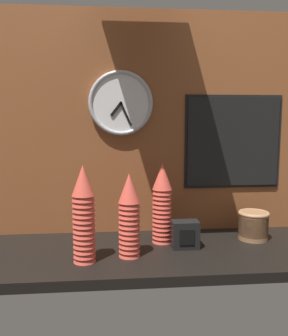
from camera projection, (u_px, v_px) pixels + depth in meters
ground_plane at (146, 253)px, 1.51m from camera, size 1.60×0.56×0.04m
wall_tiled_back at (140, 124)px, 1.70m from camera, size 1.60×0.03×1.05m
cup_stack_center_right at (162, 203)px, 1.57m from camera, size 0.09×0.09×0.36m
cup_stack_center at (129, 215)px, 1.40m from camera, size 0.09×0.09×0.34m
cup_stack_center_left at (84, 214)px, 1.35m from camera, size 0.09×0.09×0.38m
bowl_stack_far_right at (253, 225)px, 1.62m from camera, size 0.14×0.14×0.13m
wall_clock at (121, 103)px, 1.65m from camera, size 0.30×0.03×0.30m
menu_board at (233, 142)px, 1.73m from camera, size 0.48×0.01×0.45m
napkin_dispenser at (185, 234)px, 1.51m from camera, size 0.11×0.08×0.12m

